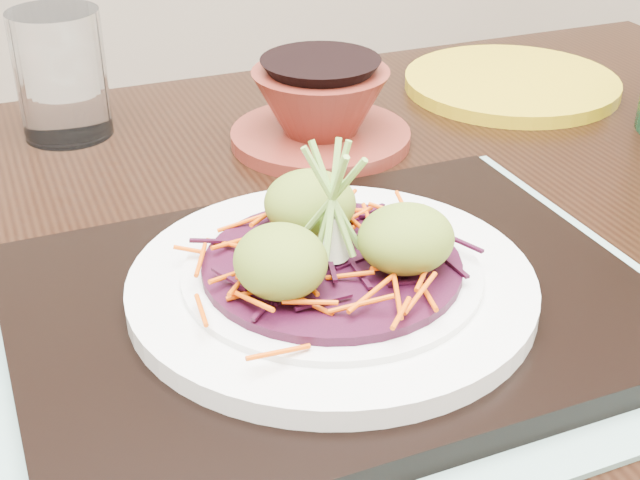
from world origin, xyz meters
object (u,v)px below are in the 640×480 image
object	(u,v)px
serving_tray	(332,306)
terracotta_bowl_set	(321,111)
dining_table	(257,431)
white_plate	(332,283)
yellow_plate	(511,83)
water_glass	(61,74)

from	to	relation	value
serving_tray	terracotta_bowl_set	distance (m)	0.26
dining_table	white_plate	distance (m)	0.14
terracotta_bowl_set	yellow_plate	distance (m)	0.22
dining_table	terracotta_bowl_set	bearing A→B (deg)	57.93
water_glass	yellow_plate	size ratio (longest dim) A/B	0.52
dining_table	serving_tray	world-z (taller)	serving_tray
water_glass	terracotta_bowl_set	world-z (taller)	water_glass
serving_tray	terracotta_bowl_set	world-z (taller)	terracotta_bowl_set
serving_tray	white_plate	xyz separation A→B (m)	(0.00, 0.00, 0.02)
dining_table	yellow_plate	distance (m)	0.44
white_plate	terracotta_bowl_set	xyz separation A→B (m)	(0.08, 0.25, 0.00)
water_glass	terracotta_bowl_set	size ratio (longest dim) A/B	0.64
serving_tray	yellow_plate	distance (m)	0.43
water_glass	yellow_plate	world-z (taller)	water_glass
white_plate	water_glass	distance (m)	0.36
serving_tray	white_plate	distance (m)	0.02
serving_tray	yellow_plate	bearing A→B (deg)	42.77
water_glass	dining_table	bearing A→B (deg)	-75.92
white_plate	water_glass	size ratio (longest dim) A/B	2.18
serving_tray	white_plate	world-z (taller)	white_plate
dining_table	serving_tray	size ratio (longest dim) A/B	3.52
dining_table	terracotta_bowl_set	distance (m)	0.28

